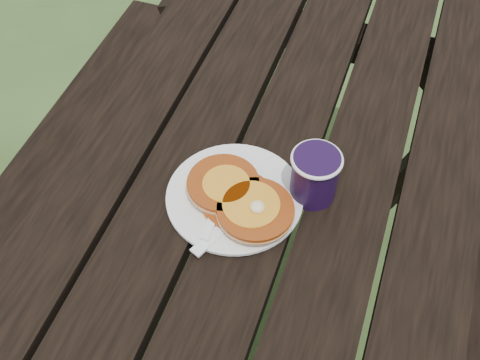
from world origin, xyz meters
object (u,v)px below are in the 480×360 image
(plate, at_px, (235,197))
(coffee_cup, at_px, (315,174))
(picnic_table, at_px, (245,327))
(pancake_stack, at_px, (240,199))

(plate, relative_size, coffee_cup, 2.40)
(picnic_table, relative_size, plate, 7.77)
(picnic_table, distance_m, pancake_stack, 0.41)
(picnic_table, height_order, pancake_stack, pancake_stack)
(pancake_stack, distance_m, coffee_cup, 0.13)
(coffee_cup, bearing_deg, plate, -155.38)
(pancake_stack, bearing_deg, coffee_cup, 32.49)
(pancake_stack, bearing_deg, picnic_table, -58.76)
(pancake_stack, bearing_deg, plate, 137.54)
(plate, bearing_deg, coffee_cup, 24.62)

